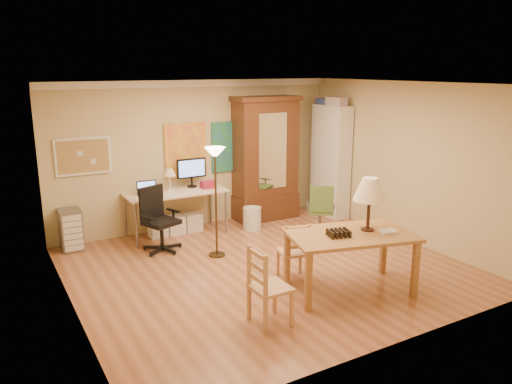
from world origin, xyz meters
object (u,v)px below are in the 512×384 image
computer_desk (177,208)px  office_chair_black (160,234)px  armoire (265,166)px  bookshelf (331,161)px  dining_table (358,221)px  office_chair_green (320,221)px

computer_desk → office_chair_black: 0.87m
armoire → bookshelf: (1.25, -0.45, 0.06)m
computer_desk → dining_table: bearing=-69.9°
office_chair_black → armoire: (2.43, 0.73, 0.76)m
dining_table → bookshelf: bookshelf is taller
bookshelf → office_chair_black: bearing=-175.7°
dining_table → office_chair_black: bearing=123.2°
office_chair_black → dining_table: bearing=-56.8°
dining_table → bookshelf: bearing=57.7°
office_chair_black → office_chair_green: bearing=-13.0°
dining_table → office_chair_green: size_ratio=1.96×
office_chair_green → office_chair_black: bearing=167.0°
dining_table → armoire: armoire is taller
armoire → computer_desk: bearing=-177.6°
office_chair_black → bookshelf: 3.77m
office_chair_green → armoire: bearing=103.7°
computer_desk → bookshelf: (3.13, -0.38, 0.61)m
dining_table → computer_desk: dining_table is taller
dining_table → office_chair_green: dining_table is taller
office_chair_green → bookshelf: (0.91, 0.91, 0.85)m
dining_table → computer_desk: bearing=110.1°
bookshelf → armoire: bearing=160.0°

